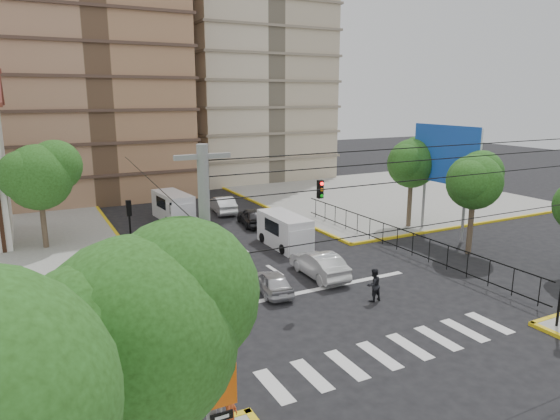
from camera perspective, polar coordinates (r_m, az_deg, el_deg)
ground at (r=26.26m, az=4.38°, el=-10.16°), size 160.00×160.00×0.00m
sidewalk_ne at (r=53.11m, az=11.42°, el=1.57°), size 26.00×26.00×0.15m
crosswalk_stripes at (r=21.91m, az=12.97°, el=-15.40°), size 12.00×2.40×0.01m
stop_line at (r=27.20m, az=3.04°, el=-9.29°), size 13.00×0.40×0.01m
park_fence at (r=34.73m, az=13.17°, el=-4.65°), size 0.10×22.50×1.66m
billboard at (r=38.27m, az=18.43°, el=5.83°), size 0.36×6.20×8.10m
tree_sw_near at (r=11.78m, az=-15.62°, el=-12.72°), size 5.63×4.60×7.57m
tree_park_a at (r=34.72m, az=21.41°, el=3.29°), size 4.41×3.60×6.83m
tree_park_c at (r=40.24m, az=14.93°, el=5.42°), size 4.65×3.80×7.25m
tree_tudor at (r=36.84m, az=-25.74°, el=3.74°), size 5.39×4.40×7.43m
traffic_light_nw at (r=29.60m, az=-16.78°, el=-1.66°), size 0.28×0.22×4.40m
traffic_light_hanging at (r=22.89m, az=7.31°, el=1.80°), size 18.00×9.12×0.92m
utility_pole_sw at (r=13.29m, az=-8.24°, el=-11.69°), size 1.40×0.28×9.00m
district_sign at (r=14.27m, az=-6.77°, el=-20.41°), size 0.90×0.12×3.20m
van_right_lane at (r=34.49m, az=0.72°, el=-2.53°), size 2.11×5.01×2.25m
van_left_lane at (r=42.92m, az=-12.02°, el=0.30°), size 2.46×5.29×2.31m
car_silver_front_left at (r=26.79m, az=-0.95°, el=-8.21°), size 1.89×3.79×1.24m
car_white_front_right at (r=29.13m, az=4.49°, el=-6.21°), size 1.72×4.61×1.50m
car_grey_mid_left at (r=31.48m, az=-8.62°, el=-4.92°), size 2.63×5.28×1.44m
car_silver_rear_left at (r=38.12m, az=-11.80°, el=-2.03°), size 2.44×4.57×1.26m
car_darkgrey_mid_right at (r=40.45m, az=-3.19°, el=-0.75°), size 2.37×4.53×1.47m
car_white_rear_right at (r=45.03m, az=-6.53°, el=0.62°), size 2.22×4.79×1.52m
pedestrian_sw_corner at (r=15.94m, az=-5.76°, el=-22.37°), size 0.72×0.81×1.86m
pedestrian_crosswalk at (r=26.14m, az=10.64°, el=-8.42°), size 0.88×0.71×1.73m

